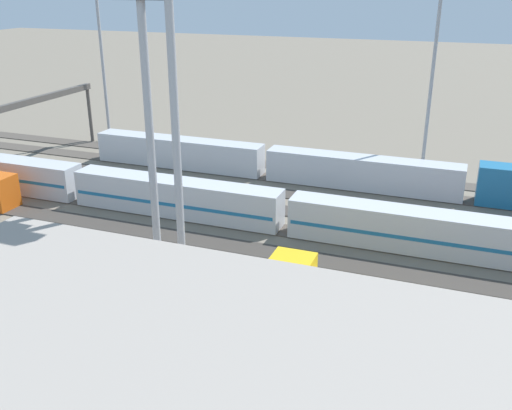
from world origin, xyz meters
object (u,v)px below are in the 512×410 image
(light_mast_2, at_px, (97,0))
(light_mast_3, at_px, (176,134))
(train_on_track_7, at_px, (328,301))
(train_on_track_4, at_px, (265,209))
(train_on_track_1, at_px, (349,170))
(train_on_track_8, at_px, (329,345))
(light_mast_0, at_px, (436,42))
(light_mast_1, at_px, (150,138))

(light_mast_2, height_order, light_mast_3, light_mast_2)
(train_on_track_7, height_order, train_on_track_4, train_on_track_7)
(train_on_track_1, height_order, light_mast_2, light_mast_2)
(train_on_track_1, xyz_separation_m, light_mast_2, (39.43, -8.75, 18.38))
(light_mast_2, distance_m, light_mast_3, 60.57)
(train_on_track_7, distance_m, train_on_track_4, 18.05)
(train_on_track_7, bearing_deg, train_on_track_8, 104.27)
(light_mast_0, bearing_deg, train_on_track_1, 48.34)
(train_on_track_7, xyz_separation_m, train_on_track_4, (10.05, -15.00, -0.09))
(light_mast_0, distance_m, light_mast_1, 48.40)
(train_on_track_7, bearing_deg, light_mast_2, -41.20)
(light_mast_0, bearing_deg, light_mast_1, 76.53)
(light_mast_0, xyz_separation_m, light_mast_2, (47.15, -0.08, 4.12))
(train_on_track_8, relative_size, light_mast_3, 2.75)
(train_on_track_4, distance_m, light_mast_2, 45.55)
(train_on_track_4, bearing_deg, light_mast_2, -34.77)
(train_on_track_4, height_order, train_on_track_8, same)
(train_on_track_7, height_order, light_mast_2, light_mast_2)
(train_on_track_4, relative_size, train_on_track_1, 1.36)
(train_on_track_1, bearing_deg, light_mast_2, -12.52)
(light_mast_2, relative_size, light_mast_3, 1.37)
(train_on_track_7, bearing_deg, light_mast_0, -94.26)
(train_on_track_7, distance_m, train_on_track_1, 30.39)
(train_on_track_1, distance_m, light_mast_1, 40.72)
(light_mast_2, bearing_deg, light_mast_1, 127.28)
(train_on_track_1, distance_m, light_mast_3, 40.89)
(train_on_track_8, bearing_deg, train_on_track_7, -75.73)
(train_on_track_7, xyz_separation_m, light_mast_1, (8.39, 8.37, 13.10))
(train_on_track_4, height_order, light_mast_1, light_mast_1)
(train_on_track_7, xyz_separation_m, light_mast_2, (44.27, -38.75, 18.34))
(train_on_track_8, bearing_deg, light_mast_3, 23.84)
(train_on_track_7, relative_size, train_on_track_4, 0.11)
(light_mast_1, bearing_deg, light_mast_0, -103.47)
(train_on_track_4, distance_m, train_on_track_1, 15.88)
(train_on_track_4, bearing_deg, train_on_track_8, 119.51)
(train_on_track_8, height_order, light_mast_2, light_mast_2)
(light_mast_2, bearing_deg, train_on_track_4, 145.23)
(train_on_track_8, height_order, light_mast_0, light_mast_0)
(train_on_track_1, relative_size, light_mast_3, 2.75)
(light_mast_3, bearing_deg, train_on_track_8, -156.16)
(train_on_track_7, xyz_separation_m, train_on_track_1, (4.84, -30.00, -0.04))
(train_on_track_1, height_order, light_mast_3, light_mast_3)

